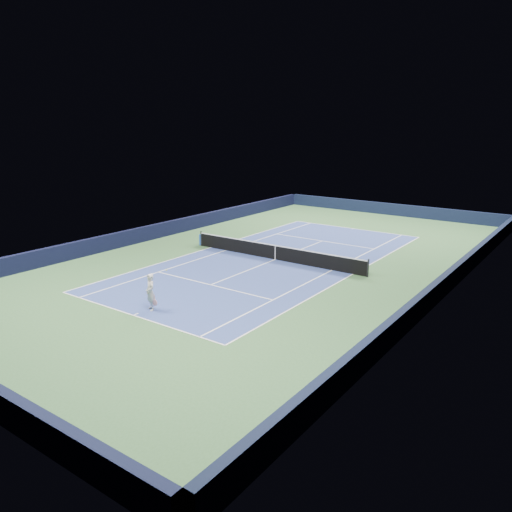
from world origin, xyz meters
The scene contains 19 objects.
ground centered at (0.00, 0.00, 0.00)m, with size 40.00×40.00×0.00m, color #345D32.
wall_far centered at (0.00, 19.82, 0.55)m, with size 22.00×0.35×1.10m, color #111733.
wall_right centered at (10.82, 0.00, 0.55)m, with size 0.35×40.00×1.10m, color black.
wall_left centered at (-10.82, 0.00, 0.55)m, with size 0.35×40.00×1.10m, color black.
court_surface centered at (0.00, 0.00, 0.00)m, with size 10.97×23.77×0.01m, color navy.
baseline_far centered at (0.00, 11.88, 0.01)m, with size 10.97×0.08×0.00m, color white.
baseline_near centered at (0.00, -11.88, 0.01)m, with size 10.97×0.08×0.00m, color white.
sideline_doubles_right centered at (5.49, 0.00, 0.01)m, with size 0.08×23.77×0.00m, color white.
sideline_doubles_left centered at (-5.49, 0.00, 0.01)m, with size 0.08×23.77×0.00m, color white.
sideline_singles_right centered at (4.12, 0.00, 0.01)m, with size 0.08×23.77×0.00m, color white.
sideline_singles_left centered at (-4.12, 0.00, 0.01)m, with size 0.08×23.77×0.00m, color white.
service_line_far centered at (0.00, 6.40, 0.01)m, with size 8.23×0.08×0.00m, color white.
service_line_near centered at (0.00, -6.40, 0.01)m, with size 8.23×0.08×0.00m, color white.
center_service_line centered at (0.00, 0.00, 0.01)m, with size 0.08×12.80×0.00m, color white.
center_mark_far centered at (0.00, 11.73, 0.01)m, with size 0.08×0.30×0.00m, color white.
center_mark_near centered at (0.00, -11.73, 0.01)m, with size 0.08×0.30×0.00m, color white.
tennis_net centered at (0.00, 0.00, 0.50)m, with size 12.90×0.10×1.07m.
sponsor_cube centered at (-6.40, 0.26, 0.40)m, with size 0.57×0.46×0.79m.
tennis_player centered at (0.17, -10.91, 0.90)m, with size 0.86×1.36×1.79m.
Camera 1 is at (17.20, -26.06, 8.69)m, focal length 35.00 mm.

